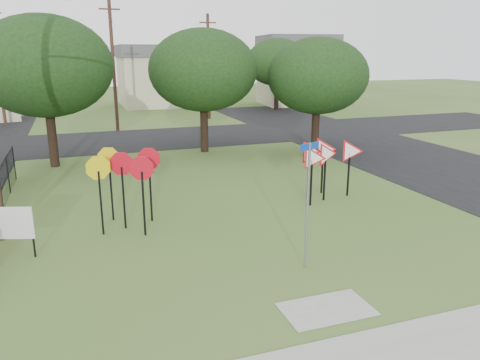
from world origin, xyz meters
The scene contains 17 objects.
ground centered at (0.00, 0.00, 0.00)m, with size 140.00×140.00×0.00m, color #385821.
sidewalk centered at (0.00, -4.20, 0.01)m, with size 30.00×1.60×0.02m, color gray.
street_right centered at (12.00, 10.00, 0.01)m, with size 8.00×50.00×0.02m, color black.
street_far centered at (0.00, 20.00, 0.01)m, with size 60.00×8.00×0.02m, color black.
curb_pad centered at (0.00, -2.40, 0.01)m, with size 2.00×1.20×0.02m, color gray.
street_name_sign centered at (0.53, -0.33, 1.90)m, with size 0.65×0.29×3.36m.
stop_sign_cluster centered at (-3.56, 4.22, 1.88)m, with size 2.41×2.02×2.54m.
yield_sign_cluster centered at (3.96, 4.89, 1.71)m, with size 2.88×1.78×2.32m.
info_board centered at (-6.78, 2.79, 1.01)m, with size 1.17×0.41×1.52m.
far_pole_a centered at (-2.00, 24.00, 4.60)m, with size 1.40×0.24×9.00m.
far_pole_b centered at (6.00, 28.00, 4.35)m, with size 1.40×0.24×8.50m.
house_mid centered at (4.00, 40.00, 3.15)m, with size 8.40×8.40×6.20m.
house_right centered at (18.00, 36.00, 3.65)m, with size 8.30×8.30×7.20m.
tree_near_left centered at (-6.00, 14.00, 4.86)m, with size 6.40×6.40×7.27m.
tree_near_mid centered at (2.00, 15.00, 4.54)m, with size 6.00×6.00×6.80m.
tree_near_right centered at (8.00, 13.00, 4.22)m, with size 5.60×5.60×6.33m.
tree_far_right centered at (14.00, 32.00, 4.54)m, with size 6.00×6.00×6.80m.
Camera 1 is at (-4.91, -10.46, 5.53)m, focal length 35.00 mm.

